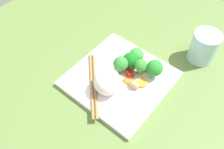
{
  "coord_description": "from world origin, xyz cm",
  "views": [
    {
      "loc": [
        -31.32,
        -24.76,
        54.39
      ],
      "look_at": [
        -1.83,
        1.27,
        3.39
      ],
      "focal_mm": 38.18,
      "sensor_mm": 36.0,
      "label": 1
    }
  ],
  "objects": [
    {
      "name": "carrot_slice_5",
      "position": [
        5.48,
        3.45,
        1.74
      ],
      "size": [
        2.87,
        2.87,
        0.7
      ],
      "primitive_type": "cylinder",
      "rotation": [
        0.0,
        0.0,
        2.99
      ],
      "color": "orange",
      "rests_on": "square_plate"
    },
    {
      "name": "chicken_piece_3",
      "position": [
        -0.96,
        -0.7,
        2.37
      ],
      "size": [
        2.83,
        3.17,
        1.95
      ],
      "primitive_type": "ellipsoid",
      "rotation": [
        0.0,
        0.0,
        1.12
      ],
      "color": "tan",
      "rests_on": "square_plate"
    },
    {
      "name": "carrot_slice_0",
      "position": [
        2.29,
        -5.9,
        1.79
      ],
      "size": [
        4.19,
        4.19,
        0.8
      ],
      "primitive_type": "cylinder",
      "rotation": [
        0.0,
        0.0,
        3.82
      ],
      "color": "orange",
      "rests_on": "square_plate"
    },
    {
      "name": "broccoli_floret_3",
      "position": [
        4.7,
        -3.28,
        4.78
      ],
      "size": [
        3.63,
        3.63,
        5.57
      ],
      "color": "#639848",
      "rests_on": "square_plate"
    },
    {
      "name": "rice_mound",
      "position": [
        -5.15,
        -0.29,
        4.62
      ],
      "size": [
        10.28,
        10.28,
        6.46
      ],
      "primitive_type": "ellipsoid",
      "rotation": [
        0.0,
        0.0,
        2.36
      ],
      "color": "white",
      "rests_on": "square_plate"
    },
    {
      "name": "pepper_chunk_0",
      "position": [
        2.53,
        -1.49,
        2.2
      ],
      "size": [
        2.5,
        2.77,
        1.61
      ],
      "primitive_type": "cube",
      "rotation": [
        0.0,
        0.0,
        4.26
      ],
      "color": "red",
      "rests_on": "square_plate"
    },
    {
      "name": "drinking_glass",
      "position": [
        22.7,
        -12.63,
        4.63
      ],
      "size": [
        7.85,
        7.85,
        9.27
      ],
      "primitive_type": "cylinder",
      "color": "silver",
      "rests_on": "ground_plane"
    },
    {
      "name": "chopstick_pair",
      "position": [
        -6.71,
        3.75,
        1.79
      ],
      "size": [
        15.95,
        16.72,
        0.79
      ],
      "rotation": [
        0.0,
        0.0,
        3.95
      ],
      "color": "#9D6C3C",
      "rests_on": "square_plate"
    },
    {
      "name": "broccoli_floret_4",
      "position": [
        4.4,
        -0.43,
        4.8
      ],
      "size": [
        4.25,
        4.25,
        5.92
      ],
      "color": "#66AB55",
      "rests_on": "square_plate"
    },
    {
      "name": "carrot_slice_1",
      "position": [
        7.12,
        -3.0,
        1.76
      ],
      "size": [
        3.78,
        3.78,
        0.73
      ],
      "primitive_type": "cylinder",
      "rotation": [
        0.0,
        0.0,
        1.25
      ],
      "color": "orange",
      "rests_on": "square_plate"
    },
    {
      "name": "chicken_piece_2",
      "position": [
        0.22,
        -5.06,
        2.53
      ],
      "size": [
        2.33,
        3.15,
        2.27
      ],
      "primitive_type": "ellipsoid",
      "rotation": [
        0.0,
        0.0,
        1.65
      ],
      "color": "tan",
      "rests_on": "square_plate"
    },
    {
      "name": "pepper_chunk_1",
      "position": [
        4.19,
        1.51,
        2.12
      ],
      "size": [
        3.35,
        3.11,
        1.45
      ],
      "primitive_type": "cube",
      "rotation": [
        0.0,
        0.0,
        2.79
      ],
      "color": "red",
      "rests_on": "square_plate"
    },
    {
      "name": "broccoli_floret_0",
      "position": [
        6.67,
        -6.56,
        4.64
      ],
      "size": [
        4.52,
        4.52,
        5.61
      ],
      "color": "#7AB250",
      "rests_on": "square_plate"
    },
    {
      "name": "carrot_slice_3",
      "position": [
        8.63,
        -4.77,
        1.7
      ],
      "size": [
        3.53,
        3.53,
        0.6
      ],
      "primitive_type": "cylinder",
      "rotation": [
        0.0,
        0.0,
        1.94
      ],
      "color": "orange",
      "rests_on": "square_plate"
    },
    {
      "name": "carrot_slice_2",
      "position": [
        0.76,
        -2.63,
        1.66
      ],
      "size": [
        2.59,
        2.59,
        0.54
      ],
      "primitive_type": "cylinder",
      "rotation": [
        0.0,
        0.0,
        6.28
      ],
      "color": "orange",
      "rests_on": "square_plate"
    },
    {
      "name": "carrot_slice_4",
      "position": [
        8.15,
        -1.16,
        1.7
      ],
      "size": [
        3.45,
        3.45,
        0.62
      ],
      "primitive_type": "cylinder",
      "rotation": [
        0.0,
        0.0,
        1.77
      ],
      "color": "orange",
      "rests_on": "square_plate"
    },
    {
      "name": "square_plate",
      "position": [
        0.0,
        0.0,
        0.7
      ],
      "size": [
        26.54,
        26.54,
        1.39
      ],
      "primitive_type": "cube",
      "rotation": [
        0.0,
        0.0,
        0.04
      ],
      "color": "white",
      "rests_on": "ground_plane"
    },
    {
      "name": "broccoli_floret_2",
      "position": [
        7.13,
        0.49,
        4.66
      ],
      "size": [
        4.18,
        4.18,
        5.56
      ],
      "color": "#75BA52",
      "rests_on": "square_plate"
    },
    {
      "name": "broccoli_floret_1",
      "position": [
        1.14,
        0.8,
        5.51
      ],
      "size": [
        4.09,
        4.09,
        6.31
      ],
      "color": "#61A251",
      "rests_on": "square_plate"
    },
    {
      "name": "ground_plane",
      "position": [
        0.0,
        0.0,
        -1.0
      ],
      "size": [
        110.0,
        110.0,
        2.0
      ],
      "primitive_type": "cube",
      "color": "#5A763A"
    }
  ]
}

